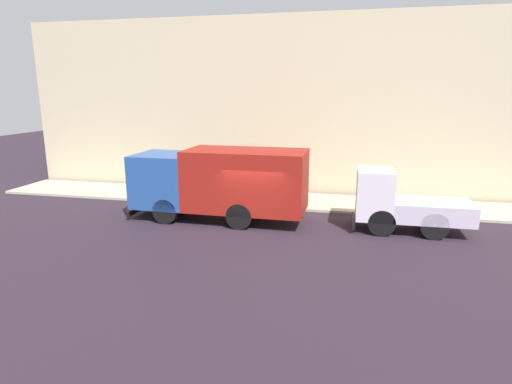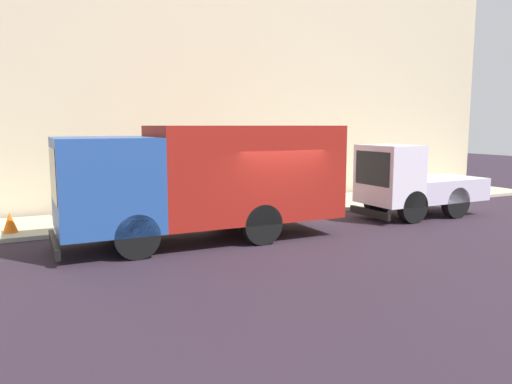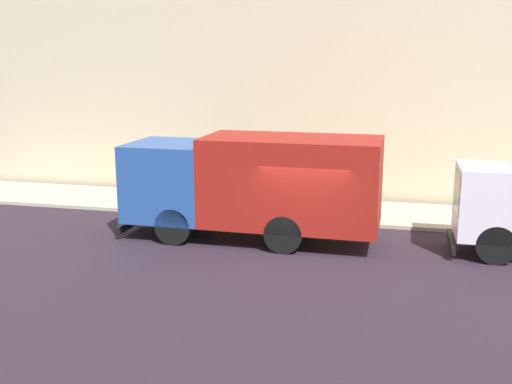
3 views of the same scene
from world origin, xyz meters
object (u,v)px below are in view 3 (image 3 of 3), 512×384
(traffic_cone_orange, at_px, (144,196))
(pedestrian_walking, at_px, (208,176))
(large_utility_truck, at_px, (254,182))
(pedestrian_standing, at_px, (257,177))

(traffic_cone_orange, bearing_deg, pedestrian_walking, -55.58)
(large_utility_truck, height_order, traffic_cone_orange, large_utility_truck)
(large_utility_truck, distance_m, traffic_cone_orange, 5.82)
(pedestrian_walking, bearing_deg, large_utility_truck, -131.13)
(large_utility_truck, height_order, pedestrian_standing, large_utility_truck)
(large_utility_truck, relative_size, pedestrian_walking, 4.69)
(large_utility_truck, bearing_deg, traffic_cone_orange, 60.13)
(pedestrian_standing, relative_size, traffic_cone_orange, 2.92)
(large_utility_truck, xyz_separation_m, traffic_cone_orange, (2.87, 4.87, -1.35))
(pedestrian_walking, distance_m, pedestrian_standing, 1.88)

